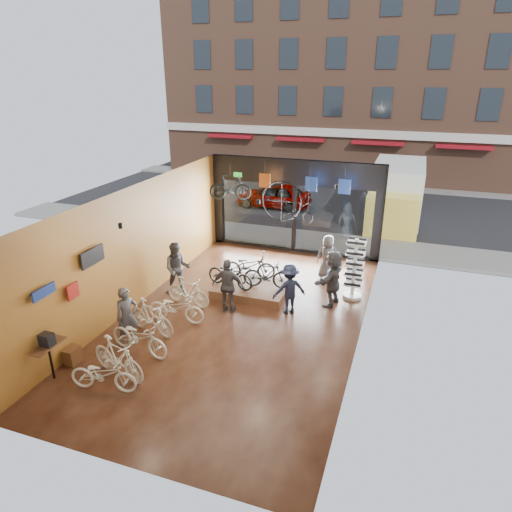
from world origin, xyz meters
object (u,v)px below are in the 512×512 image
at_px(street_car, 274,195).
at_px(floor_bike_2, 139,337).
at_px(display_bike_right, 249,266).
at_px(customer_5, 333,278).
at_px(floor_bike_1, 118,358).
at_px(hung_bike, 230,187).
at_px(floor_bike_4, 176,308).
at_px(display_bike_mid, 267,274).
at_px(floor_bike_0, 103,374).
at_px(display_platform, 252,289).
at_px(sunglasses_rack, 354,269).
at_px(floor_bike_3, 151,317).
at_px(floor_bike_5, 188,292).
at_px(penny_farthing, 290,204).
at_px(display_bike_left, 230,274).
at_px(customer_3, 289,289).
at_px(customer_4, 328,257).
at_px(customer_0, 127,316).
at_px(customer_2, 228,286).
at_px(box_truck, 396,196).
at_px(customer_1, 177,268).

distance_m(street_car, floor_bike_2, 14.66).
xyz_separation_m(display_bike_right, customer_5, (2.94, -0.38, 0.14)).
distance_m(floor_bike_1, hung_bike, 8.22).
distance_m(floor_bike_4, display_bike_mid, 3.25).
bearing_deg(floor_bike_1, floor_bike_0, -167.27).
bearing_deg(display_platform, sunglasses_rack, 13.71).
bearing_deg(floor_bike_3, floor_bike_5, 8.00).
xyz_separation_m(sunglasses_rack, penny_farthing, (-2.69, 1.77, 1.47)).
bearing_deg(display_bike_left, floor_bike_2, 177.32).
xyz_separation_m(floor_bike_1, penny_farthing, (2.09, 7.90, 1.98)).
distance_m(customer_3, customer_4, 2.99).
bearing_deg(customer_3, display_bike_mid, -75.68).
relative_size(floor_bike_2, display_bike_mid, 1.16).
bearing_deg(floor_bike_3, display_bike_left, -7.59).
distance_m(display_platform, customer_4, 3.02).
height_order(customer_0, customer_3, customer_0).
height_order(display_bike_mid, penny_farthing, penny_farthing).
bearing_deg(customer_0, customer_2, -0.01).
relative_size(display_bike_left, customer_4, 1.05).
xyz_separation_m(customer_2, hung_bike, (-1.51, 3.96, 2.05)).
height_order(box_truck, floor_bike_5, box_truck).
bearing_deg(floor_bike_0, street_car, -6.73).
height_order(display_bike_mid, display_bike_right, display_bike_mid).
height_order(box_truck, customer_2, box_truck).
xyz_separation_m(display_bike_mid, customer_1, (-2.87, -0.80, 0.13)).
distance_m(customer_1, penny_farthing, 4.72).
bearing_deg(customer_0, customer_4, 1.03).
bearing_deg(display_bike_mid, floor_bike_0, 152.36).
bearing_deg(customer_3, customer_2, -17.20).
distance_m(street_car, sunglasses_rack, 11.09).
distance_m(box_truck, floor_bike_5, 12.21).
relative_size(floor_bike_0, floor_bike_4, 0.93).
xyz_separation_m(customer_0, hung_bike, (0.37, 6.52, 2.09)).
relative_size(box_truck, customer_5, 3.92).
xyz_separation_m(street_car, customer_0, (0.30, -14.32, 0.14)).
relative_size(display_platform, customer_4, 1.48).
relative_size(street_car, customer_4, 2.49).
xyz_separation_m(floor_bike_5, penny_farthing, (2.18, 4.04, 2.03)).
xyz_separation_m(display_bike_mid, customer_4, (1.60, 2.05, 0.04)).
xyz_separation_m(floor_bike_2, display_bike_left, (0.97, 3.95, 0.27)).
bearing_deg(display_bike_left, display_bike_mid, -62.72).
bearing_deg(display_bike_right, floor_bike_2, 152.15).
relative_size(floor_bike_1, customer_3, 1.07).
relative_size(floor_bike_0, sunglasses_rack, 0.79).
xyz_separation_m(street_car, floor_bike_5, (0.81, -11.79, -0.22)).
bearing_deg(floor_bike_4, customer_5, -63.26).
bearing_deg(display_bike_mid, display_bike_left, 98.14).
bearing_deg(floor_bike_2, customer_3, -33.44).
bearing_deg(display_bike_right, box_truck, -38.11).
bearing_deg(floor_bike_3, customer_2, -25.60).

